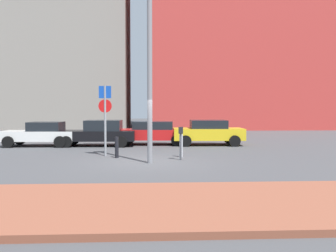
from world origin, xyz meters
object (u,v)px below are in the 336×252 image
object	(u,v)px
parked_car_yellow	(208,132)
parking_sign_post	(105,112)
parked_car_red	(153,132)
traffic_bollard_near	(181,146)
parked_car_black	(99,133)
street_lamp	(150,34)
parking_meter	(181,139)
traffic_bollard_mid	(117,147)
parked_car_white	(41,134)

from	to	relation	value
parked_car_yellow	parking_sign_post	bearing A→B (deg)	-139.93
parked_car_red	parked_car_yellow	world-z (taller)	parked_car_yellow
parking_sign_post	traffic_bollard_near	bearing A→B (deg)	-10.00
parked_car_black	street_lamp	world-z (taller)	street_lamp
parking_meter	parking_sign_post	bearing A→B (deg)	155.25
parking_sign_post	parking_meter	distance (m)	3.80
parked_car_yellow	parking_sign_post	world-z (taller)	parking_sign_post
parking_meter	traffic_bollard_mid	size ratio (longest dim) A/B	1.51
parked_car_red	traffic_bollard_near	xyz separation A→B (m)	(1.19, -5.55, -0.23)
traffic_bollard_near	traffic_bollard_mid	xyz separation A→B (m)	(-2.83, -0.09, -0.05)
parked_car_black	parked_car_red	size ratio (longest dim) A/B	1.04
street_lamp	traffic_bollard_mid	bearing A→B (deg)	132.08
parked_car_white	parked_car_black	world-z (taller)	parked_car_black
parked_car_white	parked_car_red	bearing A→B (deg)	4.49
parked_car_yellow	parking_sign_post	distance (m)	7.24
parking_sign_post	traffic_bollard_near	size ratio (longest dim) A/B	3.15
parked_car_black	traffic_bollard_near	world-z (taller)	parked_car_black
parking_meter	traffic_bollard_near	distance (m)	1.01
parked_car_black	parking_meter	distance (m)	7.27
parked_car_black	parking_sign_post	size ratio (longest dim) A/B	1.40
parked_car_black	traffic_bollard_near	bearing A→B (deg)	-49.47
parking_sign_post	street_lamp	bearing A→B (deg)	-48.67
parked_car_red	traffic_bollard_mid	distance (m)	5.88
street_lamp	traffic_bollard_near	distance (m)	5.03
parked_car_red	parking_sign_post	world-z (taller)	parking_sign_post
parked_car_white	parking_sign_post	xyz separation A→B (m)	(4.15, -4.45, 1.30)
parked_car_red	street_lamp	xyz separation A→B (m)	(-0.19, -7.24, 4.30)
parked_car_yellow	parking_sign_post	xyz separation A→B (m)	(-5.45, -4.59, 1.24)
parked_car_white	traffic_bollard_mid	world-z (taller)	parked_car_white
parked_car_red	street_lamp	size ratio (longest dim) A/B	0.49
parking_meter	street_lamp	xyz separation A→B (m)	(-1.29, -0.76, 4.14)
parking_meter	traffic_bollard_mid	world-z (taller)	parking_meter
parked_car_red	traffic_bollard_mid	xyz separation A→B (m)	(-1.63, -5.64, -0.28)
parked_car_black	parked_car_yellow	world-z (taller)	parked_car_black
parked_car_white	parked_car_black	bearing A→B (deg)	-0.64
parking_meter	traffic_bollard_near	size ratio (longest dim) A/B	1.37
parked_car_white	traffic_bollard_near	xyz separation A→B (m)	(7.55, -5.05, -0.21)
street_lamp	parking_meter	bearing A→B (deg)	30.69
parked_car_yellow	street_lamp	world-z (taller)	street_lamp
parking_meter	street_lamp	world-z (taller)	street_lamp
parked_car_white	street_lamp	bearing A→B (deg)	-47.54
street_lamp	parked_car_black	bearing A→B (deg)	113.40
parked_car_white	parked_car_red	world-z (taller)	parked_car_white
parking_meter	traffic_bollard_mid	xyz separation A→B (m)	(-2.73, 0.83, -0.44)
parked_car_white	parked_car_yellow	bearing A→B (deg)	0.81
traffic_bollard_near	traffic_bollard_mid	bearing A→B (deg)	-178.11
parked_car_white	traffic_bollard_mid	bearing A→B (deg)	-47.42
traffic_bollard_mid	parking_sign_post	bearing A→B (deg)	129.54
parked_car_white	street_lamp	distance (m)	10.10
parking_sign_post	traffic_bollard_mid	world-z (taller)	parking_sign_post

